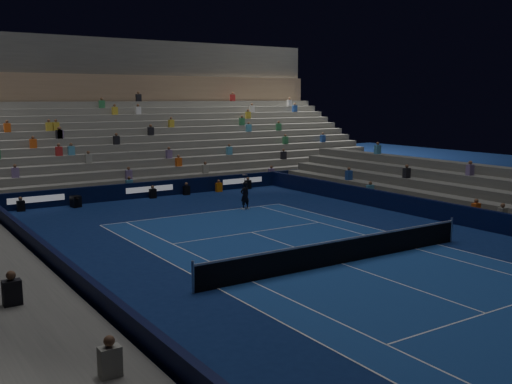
{
  "coord_description": "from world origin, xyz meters",
  "views": [
    {
      "loc": [
        -14.92,
        -16.69,
        6.33
      ],
      "look_at": [
        0.0,
        6.0,
        2.0
      ],
      "focal_mm": 41.71,
      "sensor_mm": 36.0,
      "label": 1
    }
  ],
  "objects": [
    {
      "name": "sponsor_barrier_west",
      "position": [
        -9.7,
        0.0,
        0.5
      ],
      "size": [
        0.25,
        37.0,
        1.0
      ],
      "primitive_type": "cube",
      "color": "black",
      "rests_on": "ground"
    },
    {
      "name": "sponsor_barrier_east",
      "position": [
        9.7,
        0.0,
        0.5
      ],
      "size": [
        0.25,
        37.0,
        1.0
      ],
      "primitive_type": "cube",
      "color": "#080E33",
      "rests_on": "ground"
    },
    {
      "name": "ground",
      "position": [
        0.0,
        0.0,
        0.0
      ],
      "size": [
        90.0,
        90.0,
        0.0
      ],
      "primitive_type": "plane",
      "color": "#0D1F51",
      "rests_on": "ground"
    },
    {
      "name": "grandstand_main",
      "position": [
        0.0,
        27.9,
        3.38
      ],
      "size": [
        44.0,
        15.2,
        11.2
      ],
      "color": "slate",
      "rests_on": "ground"
    },
    {
      "name": "sponsor_barrier_far",
      "position": [
        0.0,
        18.5,
        0.5
      ],
      "size": [
        44.0,
        0.25,
        1.0
      ],
      "primitive_type": "cube",
      "color": "black",
      "rests_on": "ground"
    },
    {
      "name": "tennis_player",
      "position": [
        2.89,
        11.55,
        0.81
      ],
      "size": [
        0.64,
        0.46,
        1.62
      ],
      "primitive_type": "imported",
      "rotation": [
        0.0,
        0.0,
        3.28
      ],
      "color": "black",
      "rests_on": "ground"
    },
    {
      "name": "court_surface",
      "position": [
        0.0,
        0.0,
        0.01
      ],
      "size": [
        10.97,
        23.77,
        0.01
      ],
      "primitive_type": "cube",
      "color": "navy",
      "rests_on": "ground"
    },
    {
      "name": "tennis_net",
      "position": [
        0.0,
        0.0,
        0.5
      ],
      "size": [
        12.9,
        0.1,
        1.1
      ],
      "color": "#B2B2B7",
      "rests_on": "ground"
    },
    {
      "name": "broadcast_camera",
      "position": [
        -4.97,
        17.61,
        0.34
      ],
      "size": [
        0.58,
        0.99,
        0.66
      ],
      "color": "black",
      "rests_on": "ground"
    }
  ]
}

